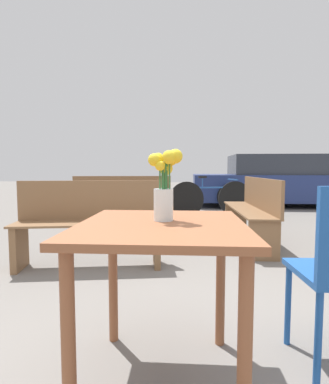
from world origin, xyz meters
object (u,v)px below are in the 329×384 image
(bench_far, at_px, (122,200))
(bicycle, at_px, (211,198))
(table_front, at_px, (162,251))
(bench_near, at_px, (90,221))
(parked_car, at_px, (278,182))
(bench_middle, at_px, (253,207))
(flower_vase, at_px, (165,187))

(bench_far, bearing_deg, bicycle, 43.89)
(bench_far, distance_m, bicycle, 2.06)
(table_front, xyz_separation_m, bicycle, (0.39, 4.86, -0.24))
(bench_near, xyz_separation_m, parked_car, (3.12, 5.33, 0.18))
(bench_far, bearing_deg, bench_near, -84.89)
(table_front, distance_m, parked_car, 7.24)
(table_front, height_order, bench_middle, bench_middle)
(flower_vase, distance_m, bicycle, 4.85)
(bench_middle, relative_size, bicycle, 1.02)
(bench_middle, distance_m, bicycle, 2.20)
(bench_near, relative_size, bench_far, 0.91)
(bicycle, bearing_deg, flower_vase, -94.56)
(table_front, relative_size, parked_car, 0.18)
(flower_vase, distance_m, bench_far, 3.58)
(bench_middle, bearing_deg, parked_car, 72.26)
(bench_middle, distance_m, parked_car, 4.40)
(bench_near, bearing_deg, flower_vase, -58.32)
(bench_far, height_order, parked_car, parked_car)
(table_front, bearing_deg, bench_near, 120.55)
(table_front, bearing_deg, flower_vase, 82.50)
(flower_vase, distance_m, parked_car, 7.18)
(bench_near, bearing_deg, bench_middle, 32.62)
(bench_far, height_order, bicycle, bench_far)
(parked_car, bearing_deg, bench_middle, -107.74)
(bench_far, bearing_deg, table_front, -72.35)
(bicycle, xyz_separation_m, parked_car, (1.80, 2.04, 0.26))
(table_front, distance_m, bench_near, 1.83)
(bench_middle, relative_size, bench_far, 1.04)
(parked_car, bearing_deg, bench_near, -120.36)
(bench_near, bearing_deg, bicycle, 68.21)
(bench_middle, height_order, bench_far, same)
(parked_car, bearing_deg, flower_vase, -107.74)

